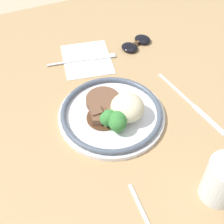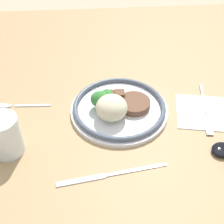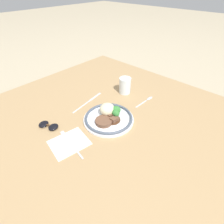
% 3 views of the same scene
% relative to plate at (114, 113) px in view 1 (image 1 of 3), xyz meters
% --- Properties ---
extents(ground_plane, '(8.00, 8.00, 0.00)m').
position_rel_plate_xyz_m(ground_plane, '(0.02, 0.02, -0.07)').
color(ground_plane, tan).
extents(dining_table, '(1.14, 1.23, 0.05)m').
position_rel_plate_xyz_m(dining_table, '(0.02, 0.02, -0.04)').
color(dining_table, tan).
rests_on(dining_table, ground).
extents(napkin, '(0.17, 0.15, 0.00)m').
position_rel_plate_xyz_m(napkin, '(-0.22, 0.02, -0.02)').
color(napkin, silver).
rests_on(napkin, dining_table).
extents(plate, '(0.24, 0.24, 0.07)m').
position_rel_plate_xyz_m(plate, '(0.00, 0.00, 0.00)').
color(plate, white).
rests_on(plate, dining_table).
extents(juice_glass, '(0.07, 0.07, 0.09)m').
position_rel_plate_xyz_m(juice_glass, '(0.24, 0.10, 0.02)').
color(juice_glass, '#F4AD19').
rests_on(juice_glass, dining_table).
extents(fork, '(0.04, 0.18, 0.00)m').
position_rel_plate_xyz_m(fork, '(-0.22, 0.02, -0.02)').
color(fork, silver).
rests_on(fork, napkin).
extents(knife, '(0.23, 0.04, 0.00)m').
position_rel_plate_xyz_m(knife, '(0.03, 0.19, -0.02)').
color(knife, silver).
rests_on(knife, dining_table).
extents(sunglasses, '(0.08, 0.11, 0.01)m').
position_rel_plate_xyz_m(sunglasses, '(-0.23, 0.17, -0.01)').
color(sunglasses, black).
rests_on(sunglasses, dining_table).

